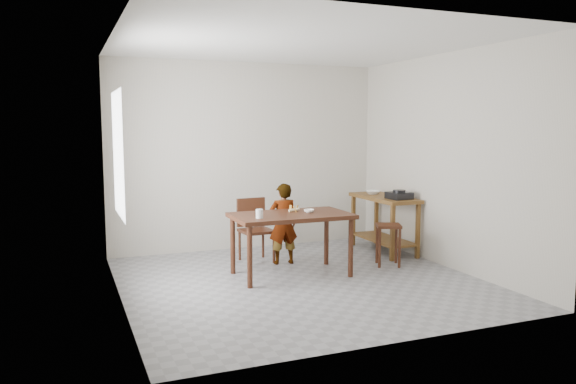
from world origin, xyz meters
name	(u,v)px	position (x,y,z in m)	size (l,w,h in m)	color
floor	(301,283)	(0.00, 0.00, -0.02)	(4.00, 4.00, 0.04)	gray
ceiling	(302,41)	(0.00, 0.00, 2.72)	(4.00, 4.00, 0.04)	white
wall_back	(246,156)	(0.00, 2.02, 1.35)	(4.00, 0.04, 2.70)	beige
wall_front	(402,181)	(0.00, -2.02, 1.35)	(4.00, 0.04, 2.70)	beige
wall_left	(115,170)	(-2.02, 0.00, 1.35)	(0.04, 4.00, 2.70)	beige
wall_right	(448,161)	(2.02, 0.00, 1.35)	(0.04, 4.00, 2.70)	beige
window_pane	(118,154)	(-1.97, 0.20, 1.50)	(0.02, 1.10, 1.30)	white
dining_table	(291,245)	(0.00, 0.30, 0.38)	(1.40, 0.80, 0.75)	#3D1E10
prep_counter	(384,224)	(1.72, 1.00, 0.40)	(0.50, 1.20, 0.80)	brown
child	(283,224)	(0.12, 0.87, 0.53)	(0.39, 0.25, 1.06)	white
dining_chair	(256,231)	(-0.16, 1.12, 0.42)	(0.40, 0.40, 0.83)	#3D1E10
stool	(388,245)	(1.34, 0.28, 0.27)	(0.30, 0.30, 0.54)	#3D1E10
glass_tumbler	(259,214)	(-0.46, 0.13, 0.80)	(0.08, 0.08, 0.10)	white
small_bowl	(309,211)	(0.23, 0.31, 0.77)	(0.12, 0.12, 0.04)	white
banana	(294,209)	(0.09, 0.44, 0.78)	(0.16, 0.11, 0.06)	#E8C04E
serving_bowl	(373,192)	(1.68, 1.27, 0.83)	(0.21, 0.21, 0.05)	white
gas_burner	(399,196)	(1.74, 0.65, 0.85)	(0.28, 0.28, 0.09)	black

